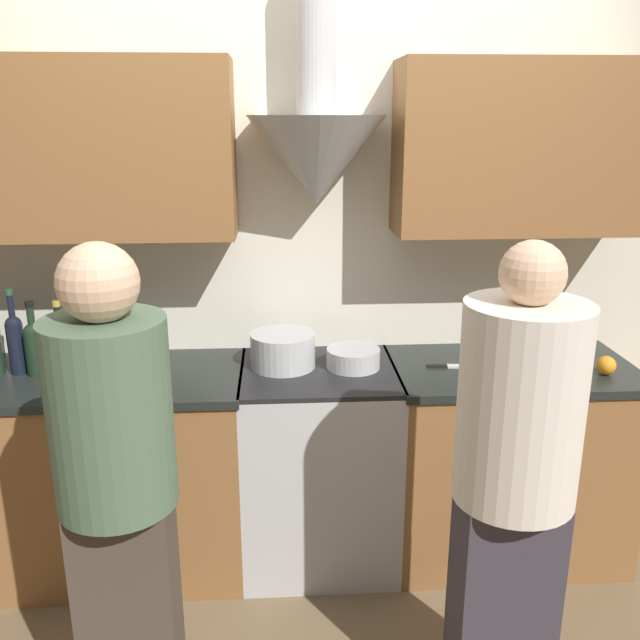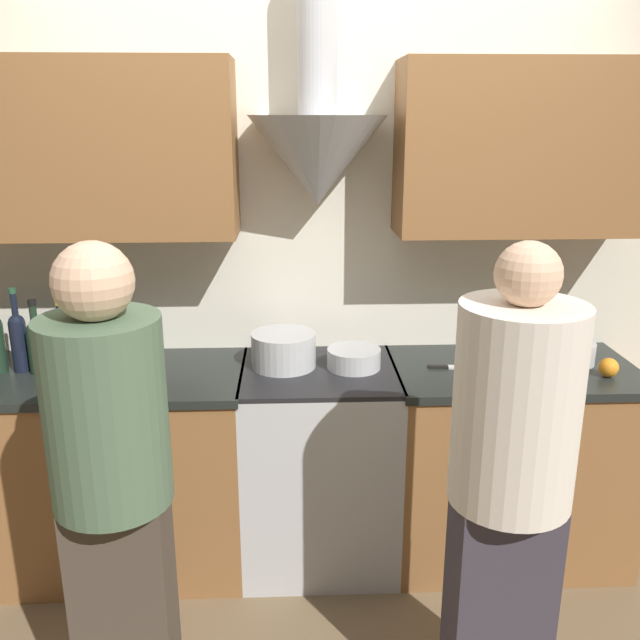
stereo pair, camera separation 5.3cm
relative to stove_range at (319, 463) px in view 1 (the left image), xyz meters
The scene contains 16 objects.
ground_plane 0.55m from the stove_range, 90.00° to the right, with size 12.00×12.00×0.00m, color brown.
wall_back 1.05m from the stove_range, 104.11° to the left, with size 8.40×0.56×2.60m.
counter_left 1.03m from the stove_range, behind, with size 1.43×0.62×0.90m.
counter_right 0.84m from the stove_range, ahead, with size 1.04×0.62×0.90m.
stove_range is the anchor object (origin of this frame).
wine_bottle_4 1.38m from the stove_range, behind, with size 0.07×0.07×0.36m.
wine_bottle_5 1.30m from the stove_range, behind, with size 0.08×0.08×0.31m.
wine_bottle_6 1.21m from the stove_range, behind, with size 0.07×0.07×0.31m.
wine_bottle_7 1.12m from the stove_range, behind, with size 0.07×0.07×0.33m.
stock_pot 0.54m from the stove_range, 162.99° to the left, with size 0.28×0.28×0.15m.
mixing_bowl 0.51m from the stove_range, ahead, with size 0.23×0.23×0.08m.
orange_fruit 1.29m from the stove_range, ahead, with size 0.08×0.08×0.08m.
saucepan 1.22m from the stove_range, ahead, with size 0.16×0.16×0.09m.
chefs_knife 0.73m from the stove_range, ahead, with size 0.23×0.05×0.01m.
person_foreground_left 1.19m from the stove_range, 125.42° to the right, with size 0.34×0.34×1.62m.
person_foreground_right 1.13m from the stove_range, 59.01° to the right, with size 0.37×0.37×1.61m.
Camera 1 is at (-0.16, -2.37, 1.93)m, focal length 38.00 mm.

